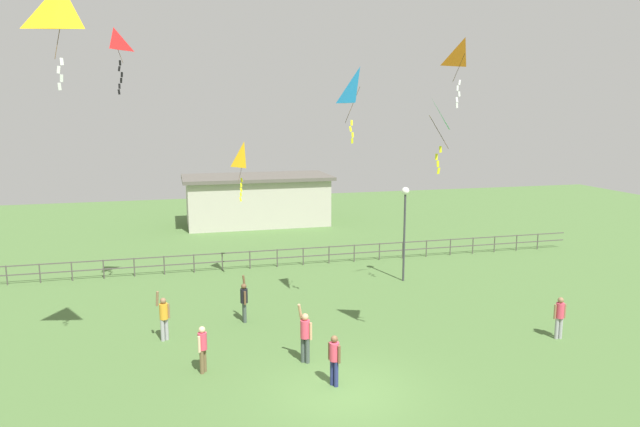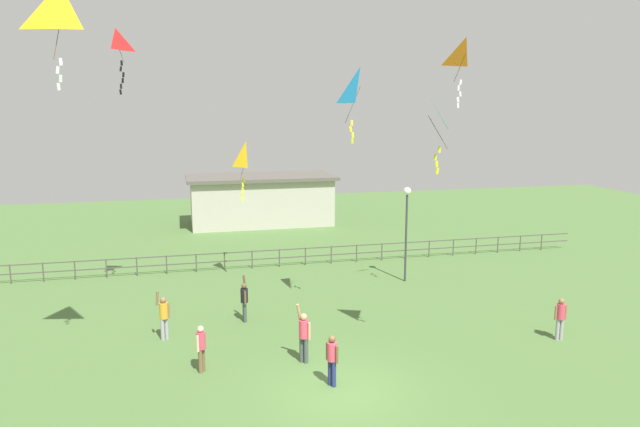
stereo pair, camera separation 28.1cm
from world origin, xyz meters
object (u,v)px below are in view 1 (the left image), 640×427
person_0 (164,315)px  kite_4 (62,14)px  person_2 (305,334)px  person_3 (560,315)px  person_1 (203,346)px  person_5 (244,299)px  kite_1 (430,118)px  person_4 (334,357)px  kite_3 (115,43)px  lamppost (405,213)px  kite_5 (244,157)px  kite_0 (360,88)px  kite_2 (464,56)px

person_0 → kite_4: kite_4 is taller
person_2 → person_3: 9.27m
person_0 → person_3: (13.70, -3.39, -0.04)m
person_0 → person_1: person_0 is taller
person_1 → person_5: (1.80, 4.07, 0.04)m
person_2 → person_5: bearing=109.2°
person_2 → kite_4: (-6.62, 0.34, 9.68)m
person_2 → kite_1: bearing=-12.5°
person_3 → kite_1: size_ratio=0.67×
person_1 → person_3: person_3 is taller
kite_1 → kite_4: 10.79m
person_3 → person_4: (-8.79, -1.44, 0.01)m
person_2 → kite_3: kite_3 is taller
person_2 → kite_4: bearing=177.0°
lamppost → kite_3: 14.53m
kite_4 → kite_5: (5.91, 8.75, -4.65)m
lamppost → person_2: bearing=-130.7°
person_3 → kite_4: (-15.88, 0.69, 9.77)m
person_4 → kite_5: bearing=96.2°
person_1 → lamppost: bearing=37.7°
person_3 → kite_0: (-6.39, 3.70, 8.01)m
kite_4 → kite_2: bearing=11.8°
person_4 → kite_0: size_ratio=0.57×
kite_2 → person_5: bearing=173.4°
person_0 → person_1: 3.19m
person_0 → kite_1: size_ratio=0.81×
person_5 → person_4: bearing=-72.1°
person_1 → kite_3: kite_3 is taller
kite_0 → kite_5: bearing=122.0°
kite_2 → kite_5: 10.53m
kite_2 → kite_5: kite_2 is taller
person_2 → person_3: bearing=-2.1°
kite_0 → kite_2: bearing=-2.4°
kite_5 → person_0: bearing=-121.7°
person_3 → kite_3: (-15.11, 7.29, 9.75)m
person_1 → person_3: size_ratio=0.98×
person_0 → kite_1: (8.17, -3.88, 6.92)m
person_4 → kite_5: size_ratio=0.58×
kite_0 → kite_1: 4.40m
person_0 → person_5: (2.99, 1.11, -0.02)m
person_1 → person_5: person_5 is taller
kite_0 → kite_1: kite_0 is taller
person_1 → person_4: 4.16m
kite_3 → kite_4: (-0.77, -6.60, 0.02)m
person_0 → kite_4: size_ratio=0.67×
lamppost → person_0: size_ratio=2.45×
kite_5 → person_1: bearing=-105.8°
person_1 → person_2: size_ratio=0.77×
lamppost → person_4: (-6.20, -9.54, -2.40)m
person_2 → kite_3: 13.26m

